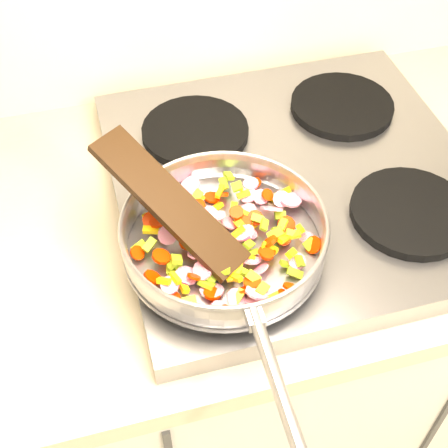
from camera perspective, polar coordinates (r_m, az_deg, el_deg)
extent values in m
cube|color=#939399|center=(1.07, 6.49, 3.90)|extent=(0.60, 0.60, 0.04)
cylinder|color=black|center=(0.93, 1.40, -2.26)|extent=(0.19, 0.19, 0.02)
cylinder|color=black|center=(1.02, 16.71, 1.04)|extent=(0.19, 0.19, 0.02)
cylinder|color=black|center=(1.12, -2.65, 8.46)|extent=(0.19, 0.19, 0.02)
cylinder|color=black|center=(1.20, 10.73, 10.59)|extent=(0.19, 0.19, 0.02)
cylinder|color=#9E9EA5|center=(0.92, 0.00, -2.02)|extent=(0.29, 0.29, 0.01)
torus|color=#9E9EA5|center=(0.89, 0.00, -0.84)|extent=(0.34, 0.34, 0.05)
torus|color=#9E9EA5|center=(0.88, 0.00, 0.17)|extent=(0.30, 0.30, 0.01)
cylinder|color=#9E9EA5|center=(0.75, 4.67, -13.74)|extent=(0.02, 0.19, 0.02)
cube|color=#9E9EA5|center=(0.79, 2.82, -8.56)|extent=(0.02, 0.03, 0.02)
cylinder|color=red|center=(0.94, 5.72, -0.07)|extent=(0.04, 0.03, 0.02)
cube|color=#83AA19|center=(0.90, 6.34, -0.88)|extent=(0.02, 0.02, 0.02)
cylinder|color=#CC1356|center=(0.88, 6.68, -3.39)|extent=(0.03, 0.03, 0.02)
cube|color=yellow|center=(0.88, 2.12, -3.07)|extent=(0.03, 0.02, 0.01)
cube|color=yellow|center=(0.91, 1.73, -1.12)|extent=(0.02, 0.01, 0.02)
cube|color=yellow|center=(0.90, 1.20, -0.80)|extent=(0.03, 0.02, 0.02)
cube|color=#83AA19|center=(0.91, 3.69, -0.08)|extent=(0.02, 0.02, 0.01)
cube|color=yellow|center=(0.95, -0.38, 3.00)|extent=(0.02, 0.03, 0.01)
cylinder|color=red|center=(0.93, -4.01, 0.40)|extent=(0.04, 0.03, 0.02)
cylinder|color=#CC1356|center=(0.84, 2.90, -6.67)|extent=(0.05, 0.04, 0.02)
cube|color=#83AA19|center=(0.88, -4.88, -3.52)|extent=(0.02, 0.03, 0.02)
cylinder|color=red|center=(0.85, -1.08, -6.38)|extent=(0.03, 0.03, 0.01)
cube|color=#83AA19|center=(0.92, 1.36, 0.08)|extent=(0.01, 0.02, 0.02)
cube|color=#83AA19|center=(0.86, 2.18, -4.63)|extent=(0.02, 0.02, 0.02)
cylinder|color=red|center=(0.88, 3.95, -2.51)|extent=(0.03, 0.03, 0.01)
cube|color=yellow|center=(0.90, 6.34, -1.00)|extent=(0.03, 0.02, 0.02)
cylinder|color=#CC1356|center=(0.85, -4.97, -5.58)|extent=(0.04, 0.04, 0.01)
cube|color=yellow|center=(0.94, -4.58, 0.64)|extent=(0.02, 0.02, 0.01)
cylinder|color=#CC1356|center=(0.98, -3.12, 3.45)|extent=(0.04, 0.05, 0.02)
cylinder|color=#CC1356|center=(0.95, 6.14, 2.22)|extent=(0.03, 0.03, 0.01)
cube|color=yellow|center=(0.92, -6.71, -0.54)|extent=(0.03, 0.02, 0.01)
cube|color=yellow|center=(0.92, -0.67, -0.44)|extent=(0.02, 0.02, 0.02)
cylinder|color=red|center=(0.84, -1.25, -7.97)|extent=(0.03, 0.03, 0.02)
cube|color=yellow|center=(0.84, 2.84, -7.39)|extent=(0.03, 0.02, 0.01)
cube|color=yellow|center=(0.90, -2.59, -0.97)|extent=(0.02, 0.02, 0.01)
cylinder|color=#CC1356|center=(0.86, -1.13, -6.10)|extent=(0.05, 0.05, 0.02)
cube|color=#83AA19|center=(0.89, 2.67, -2.58)|extent=(0.02, 0.01, 0.01)
cylinder|color=#CC1356|center=(0.88, 2.35, -3.15)|extent=(0.04, 0.04, 0.02)
cylinder|color=red|center=(0.85, 1.72, -6.11)|extent=(0.03, 0.03, 0.03)
cylinder|color=red|center=(0.94, -5.15, 1.81)|extent=(0.02, 0.03, 0.02)
cylinder|color=#CC1356|center=(0.86, -1.96, -4.22)|extent=(0.04, 0.04, 0.03)
cylinder|color=red|center=(0.99, 2.85, 3.72)|extent=(0.03, 0.03, 0.02)
cylinder|color=red|center=(0.92, -6.71, 0.37)|extent=(0.03, 0.03, 0.02)
cube|color=#83AA19|center=(0.94, -6.21, 0.43)|extent=(0.01, 0.02, 0.01)
cylinder|color=red|center=(0.96, 3.99, 2.68)|extent=(0.03, 0.02, 0.02)
cube|color=#83AA19|center=(0.84, 1.35, -6.65)|extent=(0.02, 0.02, 0.01)
cylinder|color=red|center=(0.85, -2.79, -4.83)|extent=(0.02, 0.02, 0.02)
cylinder|color=#CC1356|center=(0.84, 1.17, -6.98)|extent=(0.04, 0.04, 0.03)
cube|color=yellow|center=(0.98, 4.14, 2.52)|extent=(0.02, 0.02, 0.01)
cube|color=yellow|center=(0.92, 7.00, -0.43)|extent=(0.01, 0.02, 0.02)
cylinder|color=#CC1356|center=(0.97, 2.19, 2.70)|extent=(0.04, 0.04, 0.02)
cube|color=yellow|center=(0.91, -1.48, 0.39)|extent=(0.02, 0.03, 0.02)
cube|color=#83AA19|center=(0.97, 1.19, 3.45)|extent=(0.02, 0.02, 0.01)
cube|color=#83AA19|center=(0.97, -0.02, 3.71)|extent=(0.01, 0.02, 0.02)
cube|color=yellow|center=(0.90, 5.59, -1.30)|extent=(0.03, 0.02, 0.01)
cube|color=#83AA19|center=(0.89, -6.85, -1.90)|extent=(0.02, 0.02, 0.01)
cube|color=#83AA19|center=(0.85, 2.69, -4.85)|extent=(0.02, 0.02, 0.02)
cylinder|color=red|center=(0.84, -2.89, -7.84)|extent=(0.03, 0.03, 0.01)
cylinder|color=#CC1356|center=(0.88, 3.36, -4.14)|extent=(0.02, 0.03, 0.03)
cube|color=yellow|center=(0.96, 5.36, 2.86)|extent=(0.03, 0.01, 0.02)
cylinder|color=red|center=(0.87, -6.54, -4.87)|extent=(0.03, 0.03, 0.02)
cylinder|color=#CC1356|center=(0.95, 2.08, 1.02)|extent=(0.04, 0.05, 0.02)
cube|color=yellow|center=(0.94, 1.93, 0.89)|extent=(0.03, 0.02, 0.02)
cylinder|color=#CC1356|center=(0.93, 0.43, 0.10)|extent=(0.03, 0.04, 0.02)
cube|color=#83AA19|center=(0.90, 4.70, -0.89)|extent=(0.03, 0.01, 0.02)
cylinder|color=#CC1356|center=(0.92, 2.19, -0.69)|extent=(0.04, 0.04, 0.02)
cylinder|color=#CC1356|center=(0.87, -2.36, -2.65)|extent=(0.04, 0.04, 0.02)
cube|color=yellow|center=(0.94, -4.27, 1.85)|extent=(0.02, 0.02, 0.01)
cube|color=#83AA19|center=(0.88, 5.77, -3.71)|extent=(0.02, 0.02, 0.02)
cube|color=yellow|center=(0.88, 6.17, -2.68)|extent=(0.02, 0.02, 0.02)
cylinder|color=#CC1356|center=(0.95, 5.28, 2.29)|extent=(0.04, 0.03, 0.02)
cube|color=#83AA19|center=(0.88, -4.16, -4.06)|extent=(0.02, 0.02, 0.01)
cylinder|color=#CC1356|center=(0.97, 2.47, 3.70)|extent=(0.03, 0.03, 0.01)
cylinder|color=#CC1356|center=(0.84, 3.09, -6.25)|extent=(0.05, 0.05, 0.02)
cube|color=#83AA19|center=(0.86, -0.97, -4.77)|extent=(0.02, 0.02, 0.02)
cylinder|color=red|center=(0.97, -0.20, 2.74)|extent=(0.03, 0.02, 0.02)
cylinder|color=red|center=(0.90, -3.38, -1.69)|extent=(0.03, 0.03, 0.01)
cube|color=#83AA19|center=(0.84, 3.55, -5.95)|extent=(0.02, 0.02, 0.01)
cylinder|color=red|center=(0.94, -1.63, 0.67)|extent=(0.02, 0.02, 0.01)
cube|color=yellow|center=(0.88, 4.22, -2.19)|extent=(0.03, 0.02, 0.02)
cube|color=yellow|center=(0.85, 0.95, -4.87)|extent=(0.02, 0.03, 0.02)
cube|color=#83AA19|center=(0.94, 5.15, 0.77)|extent=(0.02, 0.02, 0.01)
cube|color=yellow|center=(0.89, -3.21, -1.09)|extent=(0.02, 0.01, 0.01)
cylinder|color=red|center=(0.91, 5.49, -1.34)|extent=(0.03, 0.03, 0.01)
cube|color=#83AA19|center=(0.92, 4.88, -0.97)|extent=(0.01, 0.03, 0.02)
cube|color=yellow|center=(0.89, 0.52, -3.34)|extent=(0.02, 0.03, 0.01)
cylinder|color=#CC1356|center=(0.90, 1.84, -0.84)|extent=(0.03, 0.04, 0.03)
cylinder|color=red|center=(0.85, -4.85, -6.78)|extent=(0.04, 0.04, 0.02)
cube|color=#83AA19|center=(0.84, 4.44, -6.75)|extent=(0.02, 0.02, 0.01)
cylinder|color=red|center=(0.90, -7.93, -2.63)|extent=(0.02, 0.02, 0.02)
cube|color=yellow|center=(0.91, 5.28, -0.29)|extent=(0.03, 0.03, 0.02)
cylinder|color=#CC1356|center=(0.93, 4.39, 1.40)|extent=(0.04, 0.03, 0.03)
cube|color=yellow|center=(0.95, 0.90, 1.36)|extent=(0.02, 0.03, 0.01)
cylinder|color=red|center=(0.92, -6.12, 0.22)|extent=(0.03, 0.03, 0.01)
cube|color=#83AA19|center=(0.98, 0.44, 4.42)|extent=(0.02, 0.02, 0.01)
cube|color=#83AA19|center=(0.87, 6.49, -4.48)|extent=(0.03, 0.02, 0.02)
cylinder|color=red|center=(0.91, 5.52, -1.10)|extent=(0.03, 0.03, 0.01)
cylinder|color=red|center=(0.88, -5.76, -2.97)|extent=(0.04, 0.04, 0.02)
cube|color=yellow|center=(0.97, 2.14, 2.70)|extent=(0.02, 0.02, 0.02)
cube|color=#83AA19|center=(0.96, -5.21, 2.37)|extent=(0.02, 0.02, 0.01)
cylinder|color=#CC1356|center=(0.87, 2.56, -5.35)|extent=(0.04, 0.04, 0.02)
cube|color=yellow|center=(0.90, 0.73, -1.90)|extent=(0.02, 0.02, 0.01)
cube|color=#83AA19|center=(0.92, 3.07, 0.52)|extent=(0.02, 0.02, 0.01)
cylinder|color=red|center=(0.87, 3.96, -2.76)|extent=(0.02, 0.02, 0.01)
cube|color=yellow|center=(0.86, 0.57, -4.68)|extent=(0.02, 0.02, 0.01)
cube|color=yellow|center=(0.93, -5.63, 1.35)|extent=(0.02, 0.02, 0.01)
cube|color=#83AA19|center=(0.89, 2.29, -1.90)|extent=(0.02, 0.02, 0.01)
cylinder|color=red|center=(0.93, 1.14, 1.10)|extent=(0.03, 0.03, 0.01)
cylinder|color=#CC1356|center=(0.97, 3.40, 2.49)|extent=(0.03, 0.03, 0.01)
cube|color=yellow|center=(0.93, -3.69, 1.22)|extent=(0.03, 0.02, 0.01)
cube|color=#83AA19|center=(0.95, -2.54, 2.55)|extent=(0.03, 0.02, 0.02)
cube|color=yellow|center=(0.86, 0.67, -3.85)|extent=(0.02, 0.02, 0.02)
cylinder|color=#CC1356|center=(0.93, -6.13, 0.86)|extent=(0.04, 0.03, 0.02)
cube|color=yellow|center=(0.96, -0.81, 1.48)|extent=(0.03, 0.02, 0.01)
cube|color=#83AA19|center=(0.88, -4.95, -4.01)|extent=(0.01, 0.02, 0.01)
cylinder|color=red|center=(0.97, -1.09, 2.44)|extent=(0.04, 0.04, 0.01)
cube|color=#83AA19|center=(0.86, -1.62, -5.51)|extent=(0.03, 0.03, 0.01)
cube|color=#83AA19|center=(0.91, 7.82, -1.84)|extent=(0.02, 0.02, 0.02)
cube|color=yellow|center=(0.93, 2.50, -0.25)|extent=(0.03, 0.02, 0.01)
cylinder|color=#CC1356|center=(0.87, -3.43, -4.73)|extent=(0.04, 0.04, 0.02)
cylinder|color=red|center=(0.85, 5.59, -6.53)|extent=(0.03, 0.03, 0.02)
cube|color=yellow|center=(0.86, -3.74, -5.70)|extent=(0.01, 0.03, 0.02)
cube|color=#83AA19|center=(0.83, -3.21, -7.04)|extent=(0.02, 0.01, 0.01)
cylinder|color=red|center=(0.85, 2.61, -5.35)|extent=(0.03, 0.03, 0.01)
cylinder|color=#CC1356|center=(0.92, 7.58, -1.44)|extent=(0.03, 0.03, 0.02)
cube|color=#83AA19|center=(0.88, -1.68, -3.50)|extent=(0.02, 0.02, 0.02)
cylinder|color=#CC1356|center=(0.91, -5.18, -1.03)|extent=(0.04, 0.03, 0.03)
cube|color=#83AA19|center=(0.94, -5.08, 1.29)|extent=(0.03, 0.02, 0.02)
cube|color=#83AA19|center=(0.85, 0.22, -4.30)|extent=(0.02, 0.02, 0.02)
cube|color=yellow|center=(0.88, 0.08, -2.21)|extent=(0.02, 0.02, 0.01)
cylinder|color=#CC1356|center=(0.89, 1.08, -3.24)|extent=(0.04, 0.04, 0.02)
cylinder|color=#CC1356|center=(0.92, -1.25, 0.81)|extent=(0.03, 0.03, 0.03)
cube|color=#83AA19|center=(0.90, -0.37, -1.23)|extent=(0.02, 0.02, 0.01)
cube|color=#83AA19|center=(0.98, -0.05, 3.68)|extent=(0.02, 0.02, 0.01)
cube|color=#83AA19|center=(0.83, -0.87, -8.41)|extent=(0.02, 0.02, 0.02)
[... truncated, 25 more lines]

